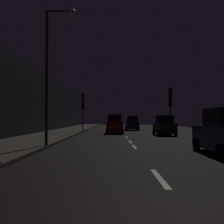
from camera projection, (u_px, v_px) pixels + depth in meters
The scene contains 10 objects.
ground at pixel (123, 133), 28.07m from camera, with size 26.29×84.00×0.02m, color black.
sidewalk_left at pixel (61, 132), 28.06m from camera, with size 4.40×84.00×0.15m, color #38332B.
building_facade_left at pixel (28, 101), 24.65m from camera, with size 0.80×63.00×6.74m, color black.
lane_centerline at pixel (126, 137), 22.12m from camera, with size 0.16×36.23×0.01m.
traffic_light_far_left at pixel (82, 104), 28.64m from camera, with size 0.34×0.47×4.54m.
traffic_light_far_right at pixel (170, 101), 25.01m from camera, with size 0.33×0.47×4.74m.
streetlamp_overhead at pixel (54, 56), 13.58m from camera, with size 1.70×0.44×7.66m.
car_approaching_headlights at pixel (114, 125), 27.23m from camera, with size 1.91×4.14×2.08m.
car_distant_taillights at pixel (132, 124), 34.74m from camera, with size 1.84×3.98×2.00m.
car_parked_right_far at pixel (164, 126), 24.17m from camera, with size 1.79×3.87×1.95m.
Camera 1 is at (-1.26, -3.63, 1.58)m, focal length 39.74 mm.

